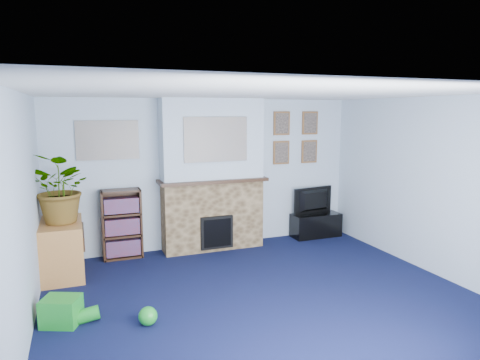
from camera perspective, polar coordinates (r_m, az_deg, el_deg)
name	(u,v)px	position (r m, az deg, el deg)	size (l,w,h in m)	color
floor	(264,299)	(5.27, 3.25, -15.53)	(5.00, 4.50, 0.01)	#0E1335
ceiling	(266,93)	(4.80, 3.51, 11.51)	(5.00, 4.50, 0.01)	white
wall_back	(209,173)	(6.98, -4.22, 0.87)	(5.00, 0.04, 2.40)	#AEBFD2
wall_front	(406,265)	(3.06, 21.20, -10.54)	(5.00, 0.04, 2.40)	#AEBFD2
wall_left	(22,219)	(4.51, -27.08, -4.68)	(0.04, 4.50, 2.40)	#AEBFD2
wall_right	(434,186)	(6.33, 24.48, -0.78)	(0.04, 4.50, 2.40)	#AEBFD2
chimney_breast	(212,176)	(6.79, -3.72, 0.51)	(1.72, 0.50, 2.40)	brown
collage_main	(216,139)	(6.52, -3.22, 5.43)	(1.00, 0.03, 0.68)	gray
collage_left	(108,140)	(6.63, -17.23, 5.10)	(0.90, 0.03, 0.58)	gray
portrait_tl	(282,123)	(7.37, 5.57, 7.54)	(0.30, 0.03, 0.40)	brown
portrait_tr	(310,123)	(7.63, 9.30, 7.51)	(0.30, 0.03, 0.40)	brown
portrait_bl	(281,153)	(7.40, 5.51, 3.66)	(0.30, 0.03, 0.40)	brown
portrait_br	(309,151)	(7.66, 9.21, 3.77)	(0.30, 0.03, 0.40)	brown
tv_stand	(316,224)	(7.74, 10.07, -5.80)	(0.87, 0.37, 0.41)	black
television	(316,201)	(7.66, 10.08, -2.74)	(0.80, 0.11, 0.46)	black
bookshelf	(122,225)	(6.72, -15.47, -5.85)	(0.58, 0.28, 1.05)	#321E12
sideboard	(63,250)	(6.31, -22.58, -8.63)	(0.53, 0.95, 0.74)	#BD7A3C
potted_plant	(62,188)	(6.07, -22.61, -0.99)	(0.84, 0.73, 0.93)	#26661E
mantel_clock	(212,174)	(6.73, -3.78, 0.75)	(0.11, 0.06, 0.15)	gold
mantel_candle	(235,173)	(6.85, -0.73, 1.00)	(0.05, 0.05, 0.15)	#B2BFC6
mantel_teddy	(178,177)	(6.60, -8.33, 0.45)	(0.12, 0.12, 0.12)	gray
mantel_can	(254,173)	(6.98, 1.90, 0.97)	(0.06, 0.06, 0.12)	yellow
green_crate	(61,312)	(5.01, -22.72, -15.89)	(0.37, 0.29, 0.29)	#198C26
toy_ball	(148,317)	(4.76, -12.17, -17.41)	(0.20, 0.20, 0.20)	#198C26
toy_block	(55,306)	(5.25, -23.44, -15.13)	(0.17, 0.17, 0.20)	yellow
toy_tube	(84,316)	(5.00, -20.14, -16.68)	(0.15, 0.15, 0.32)	#198C26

